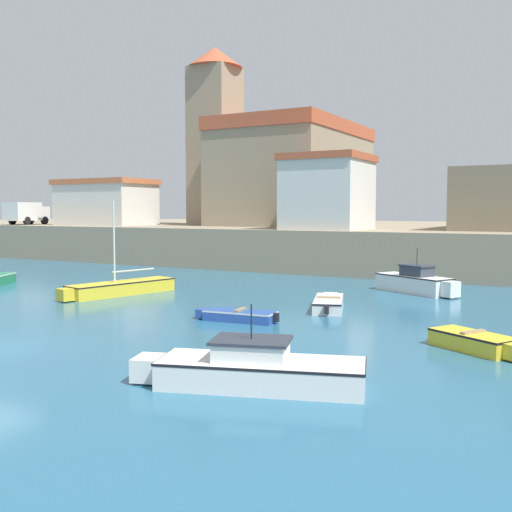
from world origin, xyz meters
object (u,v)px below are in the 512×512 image
Objects in this scene: sailboat_yellow_0 at (120,287)px; truck_on_quay at (26,212)px; motorboat_white_8 at (254,369)px; harbor_shed_mid_row at (328,192)px; motorboat_white_7 at (416,282)px; harbor_shed_near_wharf at (106,202)px; dinghy_white_5 at (329,303)px; dinghy_yellow_4 at (476,341)px; church at (280,167)px; dinghy_blue_3 at (238,315)px.

truck_on_quay reaches higher than sailboat_yellow_0.
motorboat_white_8 is at bearing -37.52° from sailboat_yellow_0.
harbor_shed_mid_row reaches higher than sailboat_yellow_0.
motorboat_white_7 is 0.55× the size of harbor_shed_near_wharf.
sailboat_yellow_0 is 18.39m from motorboat_white_8.
dinghy_white_5 is 7.70m from motorboat_white_7.
dinghy_yellow_4 is 26.14m from harbor_shed_mid_row.
church reaches higher than dinghy_white_5.
sailboat_yellow_0 is 1.11× the size of motorboat_white_8.
motorboat_white_8 is at bearing -42.29° from harbor_shed_near_wharf.
harbor_shed_near_wharf reaches higher than dinghy_yellow_4.
dinghy_yellow_4 is 9.03m from dinghy_white_5.
sailboat_yellow_0 is 0.75× the size of harbor_shed_near_wharf.
harbor_shed_mid_row is (-6.68, 16.05, 5.62)m from dinghy_white_5.
motorboat_white_7 reaches higher than dinghy_yellow_4.
truck_on_quay is (-38.65, 15.50, 4.05)m from dinghy_white_5.
truck_on_quay is at bearing 155.62° from dinghy_yellow_4.
motorboat_white_8 reaches higher than dinghy_white_5.
dinghy_blue_3 is 5.05m from dinghy_white_5.
dinghy_yellow_4 is 13.72m from motorboat_white_7.
harbor_shed_near_wharf is 1.56× the size of harbor_shed_mid_row.
motorboat_white_8 is (2.94, -12.31, 0.19)m from dinghy_white_5.
dinghy_yellow_4 is 50.60m from truck_on_quay.
harbor_shed_near_wharf is (-33.62, 30.58, 4.86)m from motorboat_white_8.
motorboat_white_7 is at bearing -11.25° from truck_on_quay.
motorboat_white_8 is 0.36× the size of church.
dinghy_blue_3 is 1.10× the size of dinghy_yellow_4.
sailboat_yellow_0 is 2.07× the size of dinghy_yellow_4.
church reaches higher than dinghy_yellow_4.
truck_on_quay is (-27.01, 16.61, 3.94)m from sailboat_yellow_0.
dinghy_blue_3 is 41.87m from truck_on_quay.
dinghy_yellow_4 is 40.26m from church.
dinghy_blue_3 is 9.26m from motorboat_white_8.
harbor_shed_near_wharf reaches higher than dinghy_blue_3.
dinghy_white_5 is at bearing 64.93° from dinghy_blue_3.
dinghy_blue_3 is 0.82× the size of truck_on_quay.
dinghy_yellow_4 is at bearing -12.56° from sailboat_yellow_0.
sailboat_yellow_0 is at bearing -45.51° from harbor_shed_near_wharf.
dinghy_white_5 reaches higher than dinghy_blue_3.
truck_on_quay reaches higher than dinghy_blue_3.
truck_on_quay is (-41.59, 27.81, 3.87)m from motorboat_white_8.
dinghy_white_5 is 18.27m from harbor_shed_mid_row.
sailboat_yellow_0 is 1.62× the size of dinghy_white_5.
dinghy_yellow_4 is 0.36× the size of harbor_shed_near_wharf.
harbor_shed_mid_row reaches higher than motorboat_white_8.
motorboat_white_8 is (14.58, -11.20, 0.08)m from sailboat_yellow_0.
church is (-18.84, 38.81, 8.22)m from motorboat_white_8.
sailboat_yellow_0 is 0.40× the size of church.
truck_on_quay is (-45.94, 20.82, 4.03)m from dinghy_yellow_4.
sailboat_yellow_0 is 11.69m from dinghy_white_5.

